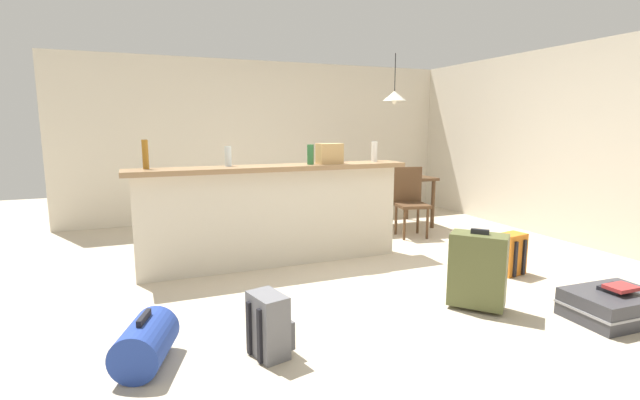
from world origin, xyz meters
The scene contains 19 objects.
ground_plane centered at (0.00, 0.00, -0.03)m, with size 13.00×13.00×0.05m, color beige.
wall_back centered at (0.00, 3.05, 1.25)m, with size 6.60×0.10×2.50m, color beige.
wall_right centered at (3.05, 0.30, 1.25)m, with size 0.10×6.00×2.50m, color beige.
partition_half_wall centered at (-0.79, 0.36, 0.51)m, with size 2.80×0.20×1.03m, color beige.
bar_countertop centered at (-0.79, 0.36, 1.05)m, with size 2.96×0.40×0.05m, color #93704C.
bottle_amber centered at (-2.04, 0.44, 1.22)m, with size 0.06×0.06×0.28m, color #9E661E.
bottle_clear centered at (-1.25, 0.45, 1.18)m, with size 0.07×0.07×0.20m, color silver.
bottle_green centered at (-0.39, 0.32, 1.19)m, with size 0.07×0.07×0.21m, color #2D6B38.
bottle_white centered at (0.43, 0.42, 1.19)m, with size 0.07×0.07×0.23m, color silver.
grocery_bag centered at (-0.17, 0.33, 1.19)m, with size 0.26×0.18×0.22m, color tan.
dining_table centered at (1.38, 1.56, 0.65)m, with size 1.10×0.80×0.74m.
dining_chair_near_partition centered at (1.29, 0.96, 0.52)m, with size 0.47×0.47×0.93m.
pendant_lamp centered at (1.38, 1.57, 1.91)m, with size 0.34×0.34×0.71m.
suitcase_flat_charcoal centered at (1.25, -1.98, 0.11)m, with size 0.84×0.52×0.22m.
backpack_orange centered at (1.33, -0.83, 0.20)m, with size 0.31×0.28×0.42m.
duffel_bag_blue centered at (-2.14, -1.35, 0.15)m, with size 0.44×0.55×0.34m.
suitcase_upright_olive centered at (0.40, -1.40, 0.33)m, with size 0.47×0.49×0.67m.
backpack_grey centered at (-1.39, -1.51, 0.20)m, with size 0.29×0.32×0.42m.
book_stack centered at (1.27, -1.98, 0.25)m, with size 0.24×0.23×0.06m.
Camera 1 is at (-2.13, -4.22, 1.50)m, focal length 25.52 mm.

